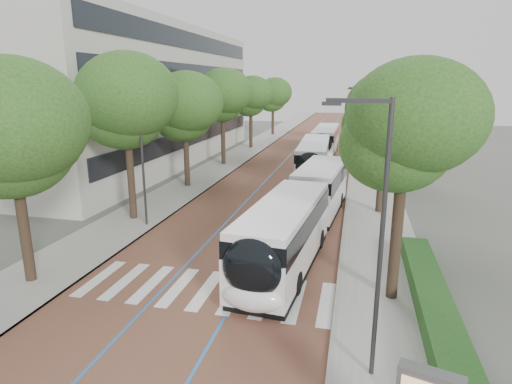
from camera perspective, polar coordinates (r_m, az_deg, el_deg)
ground at (r=17.76m, az=-8.41°, el=-14.23°), size 160.00×160.00×0.00m
road at (r=55.39m, az=6.90°, el=5.57°), size 11.00×140.00×0.02m
sidewalk_left at (r=56.68m, az=-0.69°, el=5.93°), size 4.00×140.00×0.12m
sidewalk_right at (r=55.08m, az=14.71°, el=5.21°), size 4.00×140.00×0.12m
kerb_left at (r=56.26m, az=1.20°, el=5.86°), size 0.20×140.00×0.14m
kerb_right at (r=55.06m, az=12.73°, el=5.32°), size 0.20×140.00×0.14m
zebra_crossing at (r=18.50m, az=-6.66°, el=-12.83°), size 10.55×3.60×0.01m
lane_line_left at (r=55.58m, az=5.26°, el=5.66°), size 0.12×126.00×0.01m
lane_line_right at (r=55.24m, az=8.56°, el=5.51°), size 0.12×126.00×0.01m
office_building at (r=49.48m, az=-18.15°, el=12.06°), size 18.11×40.00×14.00m
hedge at (r=16.76m, az=23.08°, el=-15.15°), size 1.20×14.00×0.80m
streetlight_near at (r=12.00m, az=15.70°, el=-3.86°), size 1.82×0.20×8.00m
streetlight_far at (r=36.60m, az=14.32°, el=8.29°), size 1.82×0.20×8.00m
lamp_post_left at (r=25.83m, az=-14.91°, el=4.26°), size 0.14×0.14×8.00m
trees_left at (r=39.91m, az=-6.67°, el=11.63°), size 5.98×60.75×9.66m
trees_right at (r=36.02m, az=16.22°, el=10.40°), size 5.75×46.96×8.78m
lead_bus at (r=23.31m, az=6.17°, el=-2.71°), size 4.12×18.54×3.20m
bus_queued_0 at (r=39.41m, az=7.68°, el=4.32°), size 3.05×12.49×3.20m
bus_queued_1 at (r=52.17m, az=9.22°, el=6.74°), size 2.58×12.40×3.20m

